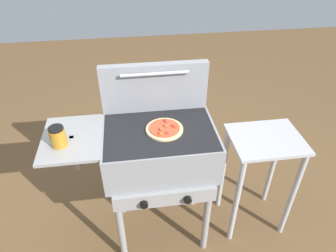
{
  "coord_description": "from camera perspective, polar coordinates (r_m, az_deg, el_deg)",
  "views": [
    {
      "loc": [
        -0.14,
        -1.35,
        1.92
      ],
      "look_at": [
        0.05,
        0.0,
        0.92
      ],
      "focal_mm": 32.46,
      "sensor_mm": 36.0,
      "label": 1
    }
  ],
  "objects": [
    {
      "name": "pizza_pepperoni",
      "position": [
        1.69,
        -0.63,
        -0.53
      ],
      "size": [
        0.21,
        0.21,
        0.04
      ],
      "color": "beige",
      "rests_on": "grill"
    },
    {
      "name": "sauce_jar",
      "position": [
        1.66,
        -19.99,
        -1.88
      ],
      "size": [
        0.08,
        0.08,
        0.11
      ],
      "color": "#B77A1E",
      "rests_on": "grill"
    },
    {
      "name": "ground_plane",
      "position": [
        2.35,
        -1.27,
        -18.46
      ],
      "size": [
        8.0,
        8.0,
        0.0
      ],
      "primitive_type": "plane",
      "color": "brown"
    },
    {
      "name": "grill",
      "position": [
        1.79,
        -2.02,
        -4.49
      ],
      "size": [
        0.96,
        0.53,
        0.9
      ],
      "color": "gray",
      "rests_on": "ground_plane"
    },
    {
      "name": "prep_table",
      "position": [
        2.09,
        16.94,
        -6.9
      ],
      "size": [
        0.44,
        0.36,
        0.77
      ],
      "color": "#B2B2B7",
      "rests_on": "ground_plane"
    },
    {
      "name": "grill_lid_open",
      "position": [
        1.8,
        -2.55,
        7.27
      ],
      "size": [
        0.63,
        0.08,
        0.3
      ],
      "color": "gray",
      "rests_on": "grill"
    }
  ]
}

